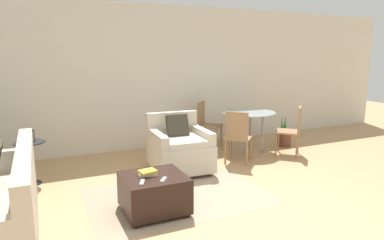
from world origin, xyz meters
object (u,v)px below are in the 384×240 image
object	(u,v)px
armchair	(179,148)
tv_remote_primary	(164,179)
dining_chair_near_left	(238,134)
dining_chair_near_right	(293,128)
dining_chair_far_left	(206,121)
side_table	(30,155)
dining_table	(248,117)
potted_plant_small	(283,137)
tv_remote_secondary	(142,182)
ottoman	(154,192)
picture_frame	(29,136)
book_stack	(148,173)

from	to	relation	value
armchair	tv_remote_primary	distance (m)	1.60
dining_chair_near_left	dining_chair_near_right	world-z (taller)	same
dining_chair_far_left	dining_chair_near_right	bearing A→B (deg)	-45.00
side_table	dining_table	distance (m)	3.74
dining_table	dining_chair_near_left	size ratio (longest dim) A/B	1.13
potted_plant_small	tv_remote_secondary	bearing A→B (deg)	-151.42
dining_chair_near_left	tv_remote_secondary	bearing A→B (deg)	-147.41
tv_remote_secondary	side_table	xyz separation A→B (m)	(-1.11, 1.71, -0.02)
ottoman	side_table	xyz separation A→B (m)	(-1.29, 1.56, 0.19)
ottoman	tv_remote_primary	bearing A→B (deg)	-71.07
picture_frame	dining_table	xyz separation A→B (m)	(3.73, 0.18, -0.04)
dining_chair_far_left	tv_remote_secondary	bearing A→B (deg)	-129.38
ottoman	dining_chair_far_left	world-z (taller)	dining_chair_far_left
armchair	dining_chair_near_left	xyz separation A→B (m)	(1.02, -0.08, 0.15)
potted_plant_small	armchair	bearing A→B (deg)	-168.04
tv_remote_secondary	dining_chair_far_left	size ratio (longest dim) A/B	0.18
dining_chair_near_left	ottoman	bearing A→B (deg)	-148.21
ottoman	dining_chair_far_left	xyz separation A→B (m)	(1.85, 2.32, 0.28)
armchair	dining_chair_near_right	size ratio (longest dim) A/B	1.07
ottoman	dining_table	size ratio (longest dim) A/B	0.70
picture_frame	potted_plant_small	xyz separation A→B (m)	(4.62, 0.20, -0.53)
book_stack	tv_remote_primary	size ratio (longest dim) A/B	1.54
dining_chair_near_left	dining_chair_near_right	size ratio (longest dim) A/B	1.00
armchair	dining_chair_near_left	size ratio (longest dim) A/B	1.07
tv_remote_secondary	side_table	size ratio (longest dim) A/B	0.26
dining_chair_near_left	dining_chair_far_left	distance (m)	1.17
dining_table	dining_chair_near_right	size ratio (longest dim) A/B	1.13
armchair	tv_remote_secondary	xyz separation A→B (m)	(-1.01, -1.38, 0.08)
dining_chair_near_left	armchair	bearing A→B (deg)	175.30
dining_table	dining_chair_far_left	xyz separation A→B (m)	(-0.59, 0.59, -0.14)
dining_chair_far_left	dining_table	bearing A→B (deg)	-45.00
tv_remote_secondary	dining_chair_near_left	bearing A→B (deg)	32.59
ottoman	dining_chair_near_left	world-z (taller)	dining_chair_near_left
side_table	tv_remote_primary	bearing A→B (deg)	-51.93
armchair	dining_chair_near_left	world-z (taller)	dining_chair_near_left
book_stack	dining_chair_far_left	world-z (taller)	dining_chair_far_left
dining_chair_near_left	dining_chair_near_right	distance (m)	1.17
ottoman	potted_plant_small	world-z (taller)	potted_plant_small
side_table	dining_chair_far_left	bearing A→B (deg)	13.63
book_stack	dining_chair_far_left	size ratio (longest dim) A/B	0.25
tv_remote_primary	dining_chair_far_left	xyz separation A→B (m)	(1.79, 2.49, 0.07)
side_table	ottoman	bearing A→B (deg)	-50.24
dining_chair_near_left	potted_plant_small	distance (m)	1.63
tv_remote_primary	dining_chair_near_right	size ratio (longest dim) A/B	0.16
ottoman	tv_remote_secondary	world-z (taller)	tv_remote_secondary
dining_chair_near_right	book_stack	bearing A→B (deg)	-160.19
book_stack	side_table	size ratio (longest dim) A/B	0.36
potted_plant_small	picture_frame	bearing A→B (deg)	-177.51
ottoman	book_stack	size ratio (longest dim) A/B	3.20
armchair	dining_table	world-z (taller)	armchair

